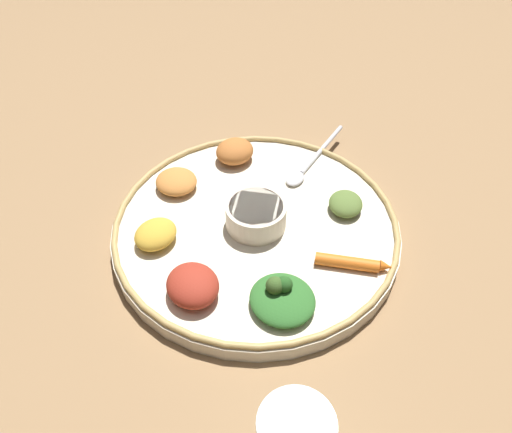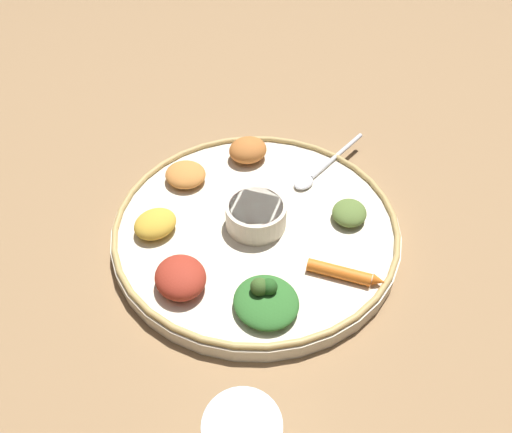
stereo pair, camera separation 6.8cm
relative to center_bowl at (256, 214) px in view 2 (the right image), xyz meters
The scene contains 12 objects.
ground_plane 0.04m from the center_bowl, ahead, with size 2.40×2.40×0.00m, color olive.
platter 0.03m from the center_bowl, ahead, with size 0.38×0.38×0.02m, color beige.
platter_rim 0.02m from the center_bowl, ahead, with size 0.38×0.38×0.01m, color tan.
center_bowl is the anchor object (origin of this frame).
spoon 0.15m from the center_bowl, 88.94° to the right, with size 0.02×0.17×0.01m.
greens_pile 0.13m from the center_bowl, 135.94° to the left, with size 0.10×0.09×0.04m.
carrot_near_spoon 0.14m from the center_bowl, behind, with size 0.09×0.05×0.02m.
mound_lentil_yellow 0.13m from the center_bowl, 46.06° to the left, with size 0.06×0.05×0.03m, color gold.
mound_chickpea 0.14m from the center_bowl, 43.94° to the right, with size 0.06×0.05×0.03m, color #B2662D.
mound_collards 0.13m from the center_bowl, 133.94° to the right, with size 0.05×0.05×0.02m, color #567033.
mound_squash 0.14m from the center_bowl, ahead, with size 0.06×0.06×0.02m, color #C67A38.
mound_beet 0.14m from the center_bowl, 91.06° to the left, with size 0.07×0.06×0.03m, color maroon.
Camera 2 is at (-0.31, 0.36, 0.52)m, focal length 36.01 mm.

